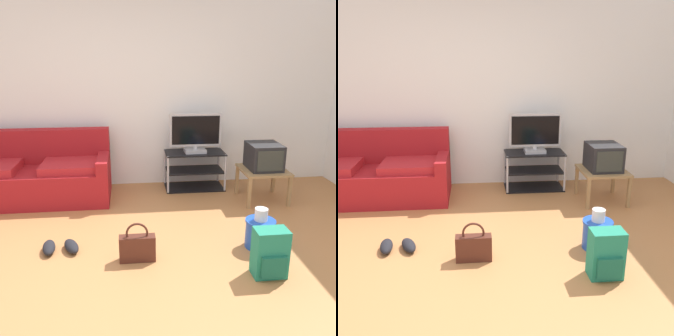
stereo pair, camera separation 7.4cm
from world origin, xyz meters
TOP-DOWN VIEW (x-y plane):
  - ground_plane at (0.00, 0.00)m, footprint 9.00×9.80m
  - wall_back at (0.00, 2.45)m, footprint 9.00×0.10m
  - couch at (-1.22, 1.94)m, footprint 1.94×0.82m
  - tv_stand at (0.92, 2.12)m, footprint 0.82×0.43m
  - flat_tv at (0.92, 2.10)m, footprint 0.71×0.22m
  - side_table at (1.71, 1.58)m, footprint 0.57×0.57m
  - crt_tv at (1.71, 1.60)m, footprint 0.39×0.45m
  - backpack at (1.16, -0.07)m, footprint 0.28×0.25m
  - handbag at (0.06, 0.29)m, footprint 0.33×0.11m
  - cleaning_bucket at (1.25, 0.41)m, footprint 0.29×0.29m
  - sneakers_pair at (-0.68, 0.53)m, footprint 0.40×0.29m

SIDE VIEW (x-z plane):
  - ground_plane at x=0.00m, z-range -0.02..0.00m
  - sneakers_pair at x=-0.68m, z-range 0.00..0.09m
  - handbag at x=0.06m, z-range -0.05..0.32m
  - cleaning_bucket at x=1.25m, z-range -0.03..0.37m
  - backpack at x=1.16m, z-range 0.00..0.42m
  - tv_stand at x=0.92m, z-range 0.00..0.53m
  - couch at x=-1.22m, z-range -0.11..0.76m
  - side_table at x=1.71m, z-range 0.15..0.57m
  - crt_tv at x=1.71m, z-range 0.42..0.75m
  - flat_tv at x=0.92m, z-range 0.52..1.06m
  - wall_back at x=0.00m, z-range 0.00..2.70m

